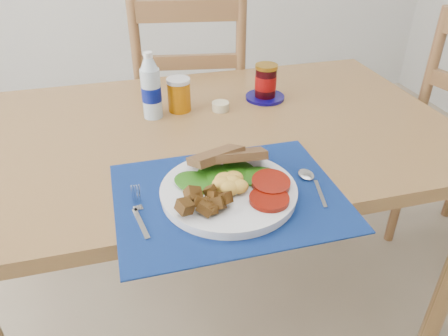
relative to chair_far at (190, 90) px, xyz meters
name	(u,v)px	position (x,y,z in m)	size (l,w,h in m)	color
table	(219,150)	(-0.03, -0.62, 0.05)	(1.40, 0.90, 0.75)	brown
chair_far	(190,90)	(0.00, 0.00, 0.00)	(0.53, 0.51, 1.24)	brown
placemat	(229,196)	(-0.10, -0.97, 0.14)	(0.51, 0.40, 0.00)	#040831
breakfast_plate	(227,189)	(-0.11, -0.98, 0.16)	(0.31, 0.31, 0.07)	silver
fork	(139,214)	(-0.31, -0.99, 0.14)	(0.03, 0.15, 0.00)	#B2B5BA
spoon	(311,181)	(0.10, -0.97, 0.14)	(0.04, 0.16, 0.00)	#B2B5BA
water_bottle	(151,89)	(-0.21, -0.51, 0.22)	(0.06, 0.06, 0.20)	#ADBFCC
juice_glass	(179,96)	(-0.13, -0.48, 0.18)	(0.07, 0.07, 0.10)	#B36004
ramekin	(221,106)	(0.00, -0.52, 0.15)	(0.05, 0.05, 0.03)	beige
jam_on_saucer	(266,84)	(0.17, -0.47, 0.19)	(0.13, 0.13, 0.12)	#0A0554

